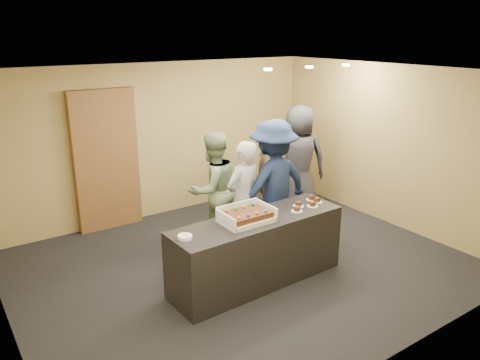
# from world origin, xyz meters

# --- Properties ---
(room) EXTENTS (6.04, 6.00, 2.70)m
(room) POSITION_xyz_m (0.00, 0.00, 1.35)
(room) COLOR black
(room) RESTS_ON ground
(serving_counter) EXTENTS (2.42, 0.77, 0.90)m
(serving_counter) POSITION_xyz_m (-0.09, -0.49, 0.45)
(serving_counter) COLOR black
(serving_counter) RESTS_ON floor
(storage_cabinet) EXTENTS (1.06, 0.15, 2.33)m
(storage_cabinet) POSITION_xyz_m (-1.04, 2.41, 1.17)
(storage_cabinet) COLOR brown
(storage_cabinet) RESTS_ON floor
(cake_box) EXTENTS (0.66, 0.45, 0.19)m
(cake_box) POSITION_xyz_m (-0.26, -0.46, 0.95)
(cake_box) COLOR white
(cake_box) RESTS_ON serving_counter
(sheet_cake) EXTENTS (0.56, 0.39, 0.11)m
(sheet_cake) POSITION_xyz_m (-0.26, -0.49, 1.00)
(sheet_cake) COLOR #38170C
(sheet_cake) RESTS_ON cake_box
(plate_stack) EXTENTS (0.17, 0.17, 0.04)m
(plate_stack) POSITION_xyz_m (-1.14, -0.49, 0.92)
(plate_stack) COLOR white
(plate_stack) RESTS_ON serving_counter
(slice_a) EXTENTS (0.15, 0.15, 0.07)m
(slice_a) POSITION_xyz_m (0.49, -0.58, 0.92)
(slice_a) COLOR white
(slice_a) RESTS_ON serving_counter
(slice_b) EXTENTS (0.15, 0.15, 0.07)m
(slice_b) POSITION_xyz_m (0.64, -0.45, 0.92)
(slice_b) COLOR white
(slice_b) RESTS_ON serving_counter
(slice_c) EXTENTS (0.15, 0.15, 0.07)m
(slice_c) POSITION_xyz_m (0.79, -0.56, 0.92)
(slice_c) COLOR white
(slice_c) RESTS_ON serving_counter
(slice_d) EXTENTS (0.15, 0.15, 0.07)m
(slice_d) POSITION_xyz_m (0.96, -0.36, 0.92)
(slice_d) COLOR white
(slice_d) RESTS_ON serving_counter
(slice_e) EXTENTS (0.15, 0.15, 0.07)m
(slice_e) POSITION_xyz_m (0.96, -0.48, 0.92)
(slice_e) COLOR white
(slice_e) RESTS_ON serving_counter
(person_server_grey) EXTENTS (0.69, 0.52, 1.73)m
(person_server_grey) POSITION_xyz_m (0.24, 0.31, 0.86)
(person_server_grey) COLOR #ADADB3
(person_server_grey) RESTS_ON floor
(person_sage_man) EXTENTS (0.92, 0.75, 1.78)m
(person_sage_man) POSITION_xyz_m (0.06, 0.85, 0.89)
(person_sage_man) COLOR gray
(person_sage_man) RESTS_ON floor
(person_navy_man) EXTENTS (1.29, 0.76, 1.97)m
(person_navy_man) POSITION_xyz_m (0.77, 0.29, 0.99)
(person_navy_man) COLOR #182445
(person_navy_man) RESTS_ON floor
(person_brown_extra) EXTENTS (0.92, 1.00, 1.65)m
(person_brown_extra) POSITION_xyz_m (1.14, 0.90, 0.82)
(person_brown_extra) COLOR brown
(person_brown_extra) RESTS_ON floor
(person_dark_suit) EXTENTS (1.17, 1.04, 2.01)m
(person_dark_suit) POSITION_xyz_m (1.94, 1.04, 1.00)
(person_dark_suit) COLOR #2A292F
(person_dark_suit) RESTS_ON floor
(ceiling_spotlights) EXTENTS (1.72, 0.12, 0.03)m
(ceiling_spotlights) POSITION_xyz_m (1.60, 0.50, 2.67)
(ceiling_spotlights) COLOR #FFEAC6
(ceiling_spotlights) RESTS_ON ceiling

